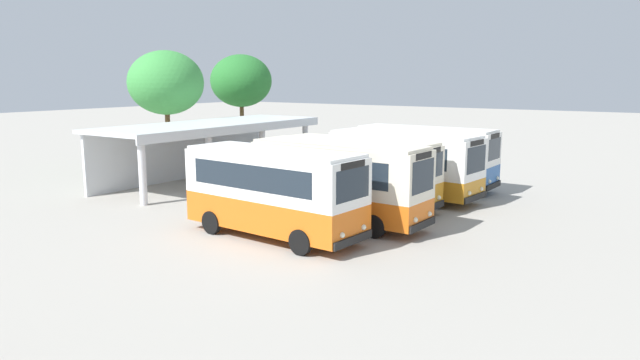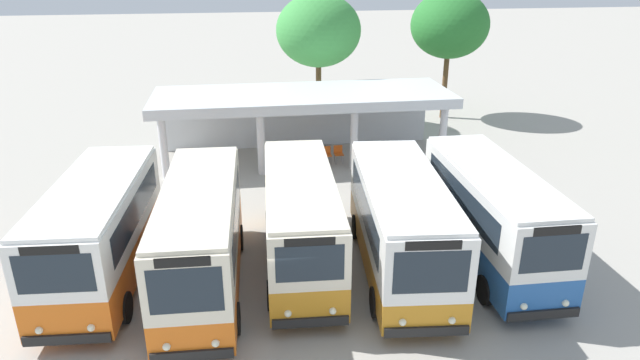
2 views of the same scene
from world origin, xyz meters
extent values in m
plane|color=#A39E93|center=(0.00, 0.00, 0.00)|extent=(180.00, 180.00, 0.00)
cylinder|color=black|center=(-5.11, 0.27, 0.45)|extent=(0.28, 0.91, 0.90)
cylinder|color=black|center=(-7.33, 0.41, 0.45)|extent=(0.28, 0.91, 0.90)
cylinder|color=black|center=(-4.81, 4.70, 0.45)|extent=(0.28, 0.91, 0.90)
cylinder|color=black|center=(-7.04, 4.85, 0.45)|extent=(0.28, 0.91, 0.90)
cube|color=orange|center=(-6.07, 2.56, 0.97)|extent=(2.80, 7.31, 1.18)
cube|color=white|center=(-6.07, 2.56, 2.39)|extent=(2.80, 7.31, 1.65)
cube|color=white|center=(-6.07, 2.56, 3.27)|extent=(2.71, 7.09, 0.12)
cube|color=black|center=(-6.31, -1.05, 0.52)|extent=(2.21, 0.25, 0.28)
cube|color=#1E2833|center=(-6.31, -1.01, 2.44)|extent=(1.91, 0.18, 1.07)
cube|color=black|center=(-6.31, -1.01, 3.09)|extent=(1.40, 0.14, 0.24)
cube|color=#1E2833|center=(-4.92, 2.58, 2.44)|extent=(0.42, 5.73, 0.91)
cube|color=#1E2833|center=(-7.22, 2.74, 2.44)|extent=(0.42, 5.73, 0.91)
sphere|color=#EAEACC|center=(-5.67, -1.08, 0.83)|extent=(0.20, 0.20, 0.20)
sphere|color=#EAEACC|center=(-6.95, -1.00, 0.83)|extent=(0.20, 0.20, 0.20)
cylinder|color=black|center=(-2.04, -0.72, 0.45)|extent=(0.25, 0.91, 0.90)
cylinder|color=black|center=(-4.07, -0.65, 0.45)|extent=(0.25, 0.91, 0.90)
cylinder|color=black|center=(-1.87, 3.98, 0.45)|extent=(0.25, 0.91, 0.90)
cylinder|color=black|center=(-3.90, 4.05, 0.45)|extent=(0.25, 0.91, 0.90)
cube|color=orange|center=(-2.97, 1.67, 0.88)|extent=(2.41, 7.66, 1.00)
cube|color=beige|center=(-2.97, 1.67, 2.31)|extent=(2.41, 7.66, 1.86)
cube|color=beige|center=(-2.97, 1.67, 3.31)|extent=(2.34, 7.43, 0.12)
cube|color=black|center=(-3.11, -2.15, 0.52)|extent=(2.03, 0.17, 0.28)
cube|color=#1E2833|center=(-3.11, -2.11, 2.36)|extent=(1.75, 0.11, 1.21)
cube|color=black|center=(-3.11, -2.11, 3.13)|extent=(1.28, 0.10, 0.24)
cube|color=#1E2833|center=(-1.91, 1.73, 2.36)|extent=(0.26, 6.07, 1.03)
cube|color=#1E2833|center=(-4.02, 1.81, 2.36)|extent=(0.26, 6.07, 1.03)
sphere|color=#EAEACC|center=(-2.52, -2.17, 0.83)|extent=(0.20, 0.20, 0.20)
sphere|color=#EAEACC|center=(-3.69, -2.12, 0.83)|extent=(0.20, 0.20, 0.20)
cylinder|color=black|center=(1.05, 0.16, 0.45)|extent=(0.27, 0.91, 0.90)
cylinder|color=black|center=(-1.02, 0.27, 0.45)|extent=(0.27, 0.91, 0.90)
cylinder|color=black|center=(1.29, 4.88, 0.45)|extent=(0.27, 0.91, 0.90)
cylinder|color=black|center=(-0.78, 4.98, 0.45)|extent=(0.27, 0.91, 0.90)
cube|color=orange|center=(0.14, 2.57, 0.92)|extent=(2.56, 7.72, 1.07)
cube|color=beige|center=(0.14, 2.57, 2.25)|extent=(2.56, 7.72, 1.60)
cube|color=beige|center=(0.14, 2.57, 3.12)|extent=(2.48, 7.48, 0.12)
cube|color=black|center=(-0.06, -1.26, 0.52)|extent=(2.07, 0.20, 0.28)
cube|color=#1E2833|center=(-0.06, -1.21, 2.30)|extent=(1.78, 0.14, 1.04)
cube|color=black|center=(-0.06, -1.21, 2.94)|extent=(1.30, 0.12, 0.24)
cube|color=#1E2833|center=(1.22, 2.62, 2.30)|extent=(0.35, 6.09, 0.88)
cube|color=#1E2833|center=(-0.93, 2.73, 2.30)|extent=(0.35, 6.09, 0.88)
sphere|color=#EAEACC|center=(0.54, -1.28, 0.83)|extent=(0.20, 0.20, 0.20)
sphere|color=#EAEACC|center=(-0.65, -1.22, 0.83)|extent=(0.20, 0.20, 0.20)
cylinder|color=black|center=(4.15, -0.72, 0.45)|extent=(0.30, 0.92, 0.90)
cylinder|color=black|center=(1.90, -0.52, 0.45)|extent=(0.30, 0.92, 0.90)
cylinder|color=black|center=(4.58, 3.99, 0.45)|extent=(0.30, 0.92, 0.90)
cylinder|color=black|center=(2.33, 4.20, 0.45)|extent=(0.30, 0.92, 0.90)
cube|color=orange|center=(3.24, 1.74, 0.85)|extent=(3.05, 7.82, 0.93)
cube|color=white|center=(3.24, 1.74, 2.23)|extent=(3.05, 7.82, 1.85)
cube|color=white|center=(3.24, 1.74, 3.22)|extent=(2.96, 7.58, 0.12)
cube|color=black|center=(2.89, -2.10, 0.52)|extent=(2.24, 0.30, 0.28)
cube|color=#1E2833|center=(2.89, -2.05, 2.28)|extent=(1.93, 0.23, 1.20)
cube|color=black|center=(2.89, -2.05, 3.04)|extent=(1.41, 0.18, 0.24)
cube|color=#1E2833|center=(4.41, 1.73, 2.28)|extent=(0.60, 6.09, 1.02)
cube|color=#1E2833|center=(2.09, 1.94, 2.28)|extent=(0.60, 6.09, 1.02)
sphere|color=#EAEACC|center=(3.53, -2.14, 0.83)|extent=(0.20, 0.20, 0.20)
sphere|color=#EAEACC|center=(2.24, -2.03, 0.83)|extent=(0.20, 0.20, 0.20)
cylinder|color=black|center=(7.35, -0.41, 0.45)|extent=(0.24, 0.90, 0.90)
cylinder|color=black|center=(5.26, -0.38, 0.45)|extent=(0.24, 0.90, 0.90)
cylinder|color=black|center=(7.43, 4.25, 0.45)|extent=(0.24, 0.90, 0.90)
cylinder|color=black|center=(5.34, 4.28, 0.45)|extent=(0.24, 0.90, 0.90)
cube|color=#23569E|center=(6.35, 1.94, 0.95)|extent=(2.31, 7.56, 1.13)
cube|color=silver|center=(6.35, 1.94, 2.35)|extent=(2.31, 7.56, 1.67)
cube|color=silver|center=(6.35, 1.94, 3.24)|extent=(2.24, 7.33, 0.12)
cube|color=black|center=(6.28, -1.86, 0.52)|extent=(2.08, 0.14, 0.28)
cube|color=#1E2833|center=(6.28, -1.81, 2.40)|extent=(1.79, 0.08, 1.08)
cube|color=black|center=(6.28, -1.81, 3.06)|extent=(1.31, 0.07, 0.24)
cube|color=#1E2833|center=(7.43, 2.02, 2.40)|extent=(0.14, 6.02, 0.92)
cube|color=#1E2833|center=(5.27, 2.05, 2.40)|extent=(0.14, 6.02, 0.92)
sphere|color=#EAEACC|center=(6.88, -1.86, 0.83)|extent=(0.20, 0.20, 0.20)
sphere|color=#EAEACC|center=(5.68, -1.83, 0.83)|extent=(0.20, 0.20, 0.20)
cylinder|color=silver|center=(-5.11, 11.15, 1.60)|extent=(0.36, 0.36, 3.20)
cylinder|color=silver|center=(-0.72, 11.15, 1.60)|extent=(0.36, 0.36, 3.20)
cylinder|color=silver|center=(3.68, 11.15, 1.60)|extent=(0.36, 0.36, 3.20)
cylinder|color=silver|center=(8.07, 11.15, 1.60)|extent=(0.36, 0.36, 3.20)
cube|color=silver|center=(1.48, 15.12, 1.60)|extent=(13.99, 0.20, 3.20)
cube|color=silver|center=(1.48, 13.03, 3.30)|extent=(14.49, 4.86, 0.20)
cube|color=silver|center=(1.48, 10.65, 3.06)|extent=(14.49, 0.10, 0.28)
cylinder|color=slate|center=(1.49, 11.86, 0.22)|extent=(0.03, 0.03, 0.44)
cylinder|color=slate|center=(1.14, 11.85, 0.22)|extent=(0.03, 0.03, 0.44)
cylinder|color=slate|center=(1.48, 12.22, 0.22)|extent=(0.03, 0.03, 0.44)
cylinder|color=slate|center=(1.13, 12.21, 0.22)|extent=(0.03, 0.03, 0.44)
cube|color=#D85919|center=(1.31, 12.03, 0.46)|extent=(0.45, 0.45, 0.04)
cube|color=#D85919|center=(1.30, 12.23, 0.66)|extent=(0.44, 0.05, 0.40)
cylinder|color=slate|center=(2.09, 11.96, 0.22)|extent=(0.03, 0.03, 0.44)
cylinder|color=slate|center=(1.74, 11.95, 0.22)|extent=(0.03, 0.03, 0.44)
cylinder|color=slate|center=(2.08, 12.31, 0.22)|extent=(0.03, 0.03, 0.44)
cylinder|color=slate|center=(1.73, 12.30, 0.22)|extent=(0.03, 0.03, 0.44)
cube|color=#D85919|center=(1.91, 12.13, 0.46)|extent=(0.45, 0.45, 0.04)
cube|color=#D85919|center=(1.91, 12.33, 0.66)|extent=(0.44, 0.05, 0.40)
cylinder|color=slate|center=(2.70, 11.84, 0.22)|extent=(0.03, 0.03, 0.44)
cylinder|color=slate|center=(2.34, 11.83, 0.22)|extent=(0.03, 0.03, 0.44)
cylinder|color=slate|center=(2.69, 12.19, 0.22)|extent=(0.03, 0.03, 0.44)
cylinder|color=slate|center=(2.33, 12.18, 0.22)|extent=(0.03, 0.03, 0.44)
cube|color=#D85919|center=(2.52, 12.01, 0.46)|extent=(0.45, 0.45, 0.04)
cube|color=#D85919|center=(2.51, 12.21, 0.66)|extent=(0.44, 0.05, 0.40)
cylinder|color=slate|center=(3.30, 11.88, 0.22)|extent=(0.03, 0.03, 0.44)
cylinder|color=slate|center=(2.95, 11.87, 0.22)|extent=(0.03, 0.03, 0.44)
cylinder|color=slate|center=(3.29, 12.23, 0.22)|extent=(0.03, 0.03, 0.44)
cylinder|color=slate|center=(2.94, 12.22, 0.22)|extent=(0.03, 0.03, 0.44)
cube|color=#D85919|center=(3.12, 12.05, 0.46)|extent=(0.45, 0.45, 0.04)
cube|color=#D85919|center=(3.11, 12.25, 0.66)|extent=(0.44, 0.05, 0.40)
cylinder|color=brown|center=(3.06, 18.56, 1.91)|extent=(0.32, 0.32, 3.82)
ellipsoid|color=green|center=(3.06, 18.56, 5.63)|extent=(4.82, 4.82, 4.10)
cylinder|color=brown|center=(11.11, 19.29, 1.98)|extent=(0.32, 0.32, 3.96)
ellipsoid|color=#28722D|center=(11.11, 19.29, 5.71)|extent=(4.67, 4.67, 3.97)
camera|label=1|loc=(-22.65, -10.70, 5.94)|focal=32.51mm
camera|label=2|loc=(-1.63, -13.52, 9.66)|focal=31.29mm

